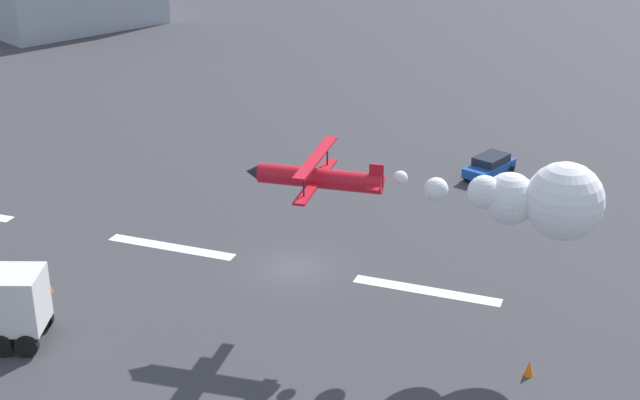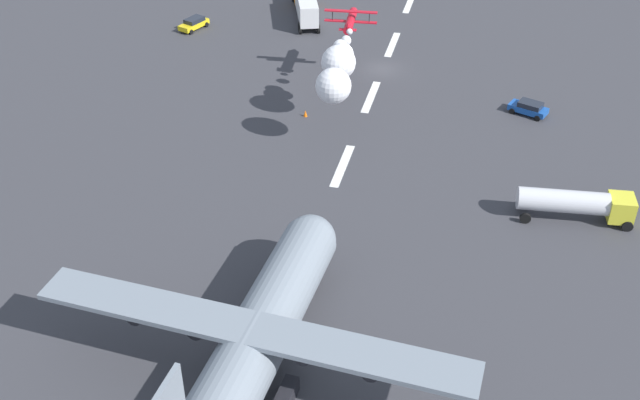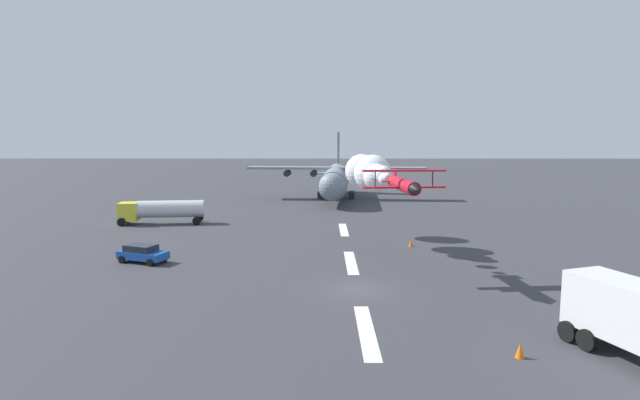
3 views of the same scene
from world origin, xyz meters
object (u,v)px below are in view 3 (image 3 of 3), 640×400
stunt_biplane_red (371,174)px  traffic_cone_near (520,350)px  cargo_transport_plane (336,179)px  airport_staff_sedan (142,253)px  traffic_cone_far (411,243)px  fuel_tanker_truck (161,210)px

stunt_biplane_red → traffic_cone_near: (-26.16, -4.82, -6.70)m
cargo_transport_plane → airport_staff_sedan: cargo_transport_plane is taller
cargo_transport_plane → airport_staff_sedan: (-43.57, 17.62, -2.73)m
traffic_cone_near → traffic_cone_far: bearing=2.1°
cargo_transport_plane → stunt_biplane_red: bearing=-176.0°
traffic_cone_near → traffic_cone_far: same height
airport_staff_sedan → fuel_tanker_truck: bearing=13.2°
fuel_tanker_truck → airport_staff_sedan: size_ratio=2.27×
fuel_tanker_truck → traffic_cone_near: 48.03m
traffic_cone_near → cargo_transport_plane: bearing=6.7°
cargo_transport_plane → stunt_biplane_red: 36.36m
traffic_cone_far → airport_staff_sedan: bearing=104.9°
fuel_tanker_truck → traffic_cone_far: bearing=-114.3°
traffic_cone_near → airport_staff_sedan: bearing=53.2°
fuel_tanker_truck → traffic_cone_far: size_ratio=13.82×
stunt_biplane_red → traffic_cone_near: bearing=-169.6°
cargo_transport_plane → stunt_biplane_red: size_ratio=1.38×
cargo_transport_plane → fuel_tanker_truck: bearing=137.7°
stunt_biplane_red → fuel_tanker_truck: 27.82m
fuel_tanker_truck → traffic_cone_near: bearing=-142.2°
cargo_transport_plane → traffic_cone_far: 37.88m
airport_staff_sedan → traffic_cone_far: airport_staff_sedan is taller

